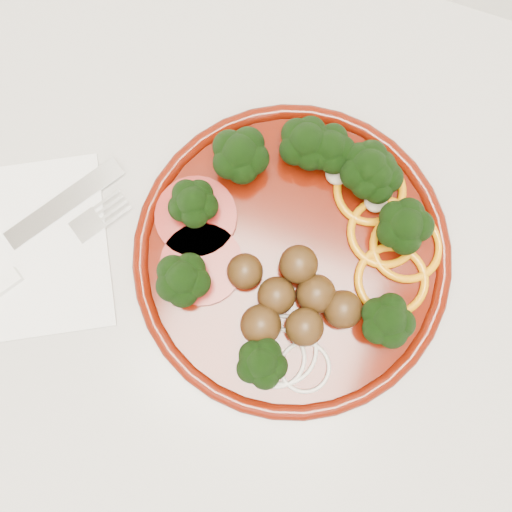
% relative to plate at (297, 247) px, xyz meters
% --- Properties ---
extents(counter, '(2.40, 0.60, 0.90)m').
position_rel_plate_xyz_m(counter, '(0.03, -0.03, -0.47)').
color(counter, beige).
rests_on(counter, ground).
extents(plate, '(0.28, 0.28, 0.06)m').
position_rel_plate_xyz_m(plate, '(0.00, 0.00, 0.00)').
color(plate, '#4E0E03').
rests_on(plate, counter).
extents(napkin, '(0.21, 0.21, 0.00)m').
position_rel_plate_xyz_m(napkin, '(-0.23, -0.08, -0.02)').
color(napkin, white).
rests_on(napkin, counter).
extents(fork, '(0.13, 0.17, 0.01)m').
position_rel_plate_xyz_m(fork, '(-0.23, -0.11, -0.01)').
color(fork, white).
rests_on(fork, napkin).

